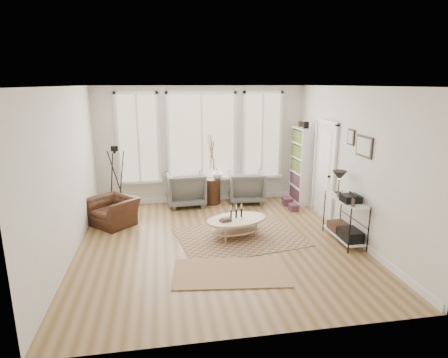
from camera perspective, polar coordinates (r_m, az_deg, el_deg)
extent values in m
plane|color=#98754A|center=(7.21, -0.78, -9.74)|extent=(5.50, 5.50, 0.00)
plane|color=white|center=(6.59, -0.87, 13.96)|extent=(5.50, 5.50, 0.00)
cube|color=silver|center=(9.43, -3.40, 5.21)|extent=(5.20, 0.04, 2.90)
cube|color=silver|center=(4.17, 5.04, -6.72)|extent=(5.20, 0.04, 2.90)
cube|color=silver|center=(6.87, -22.80, 0.64)|extent=(0.04, 5.50, 2.90)
cube|color=silver|center=(7.59, 18.98, 2.21)|extent=(0.04, 5.50, 2.90)
cube|color=white|center=(9.74, -3.27, -2.90)|extent=(5.10, 0.04, 0.12)
cube|color=white|center=(7.97, 18.07, -7.60)|extent=(0.03, 5.40, 0.12)
cube|color=#CEB48A|center=(9.38, -3.40, 6.39)|extent=(1.60, 0.03, 2.10)
cube|color=#CEB48A|center=(9.34, -12.95, 6.02)|extent=(0.90, 0.03, 2.10)
cube|color=#CEB48A|center=(9.67, 5.82, 6.59)|extent=(0.90, 0.03, 2.10)
cube|color=white|center=(9.36, -3.39, 6.38)|extent=(1.74, 0.06, 2.24)
cube|color=white|center=(9.32, -12.95, 6.01)|extent=(1.04, 0.06, 2.24)
cube|color=white|center=(9.65, 5.85, 6.57)|extent=(1.04, 0.06, 2.24)
cube|color=white|center=(9.55, -3.28, -0.07)|extent=(4.10, 0.12, 0.06)
cube|color=silver|center=(8.66, 15.05, 1.22)|extent=(0.04, 0.88, 2.10)
cube|color=white|center=(8.61, 15.04, 2.84)|extent=(0.01, 0.55, 1.20)
cube|color=white|center=(8.23, 16.35, 0.45)|extent=(0.06, 0.08, 2.18)
cube|color=white|center=(9.09, 13.70, 1.91)|extent=(0.06, 0.08, 2.18)
cube|color=white|center=(8.49, 15.44, 8.40)|extent=(0.06, 1.06, 0.08)
sphere|color=black|center=(8.37, 15.67, 0.37)|extent=(0.06, 0.06, 0.06)
cube|color=white|center=(9.22, 12.50, 1.52)|extent=(0.30, 0.03, 1.90)
cube|color=white|center=(9.97, 10.75, 2.55)|extent=(0.30, 0.03, 1.90)
cube|color=white|center=(9.65, 12.42, 2.08)|extent=(0.02, 0.85, 1.90)
cube|color=white|center=(9.60, 11.59, 2.06)|extent=(0.30, 0.81, 1.90)
cube|color=maroon|center=(9.60, 11.59, 2.06)|extent=(0.24, 0.75, 1.76)
cube|color=black|center=(9.25, 12.36, 8.04)|extent=(0.12, 0.10, 0.16)
sphere|color=#3C2013|center=(9.58, 11.57, 8.22)|extent=(0.14, 0.14, 0.14)
cube|color=white|center=(7.62, 17.76, -8.14)|extent=(0.37, 1.07, 0.03)
cube|color=white|center=(7.38, 18.17, -3.11)|extent=(0.37, 1.07, 0.02)
cylinder|color=black|center=(6.99, 18.60, -7.56)|extent=(0.02, 0.02, 0.85)
cylinder|color=black|center=(7.16, 21.17, -7.26)|extent=(0.02, 0.02, 0.85)
cylinder|color=black|center=(7.88, 15.02, -4.82)|extent=(0.02, 0.02, 0.85)
cylinder|color=black|center=(8.03, 17.36, -4.62)|extent=(0.02, 0.02, 0.85)
cylinder|color=black|center=(7.67, 17.01, -1.96)|extent=(0.14, 0.14, 0.02)
cylinder|color=black|center=(7.63, 17.09, -0.95)|extent=(0.02, 0.02, 0.30)
cone|color=black|center=(7.58, 17.20, 0.51)|extent=(0.28, 0.28, 0.18)
cube|color=black|center=(7.23, 18.77, -2.81)|extent=(0.32, 0.30, 0.13)
cube|color=black|center=(7.37, 18.71, -8.06)|extent=(0.32, 0.45, 0.20)
cube|color=#3C2013|center=(7.76, 17.08, -6.94)|extent=(0.32, 0.40, 0.16)
cube|color=black|center=(6.96, 19.09, -3.42)|extent=(0.02, 0.10, 0.14)
cube|color=black|center=(7.42, 17.12, -2.27)|extent=(0.02, 0.10, 0.12)
cube|color=black|center=(7.17, 20.60, 4.65)|extent=(0.03, 0.52, 0.38)
cube|color=white|center=(7.16, 20.50, 4.65)|extent=(0.01, 0.44, 0.30)
cube|color=black|center=(7.58, 18.80, 6.05)|extent=(0.03, 0.24, 0.30)
cube|color=white|center=(7.58, 18.69, 6.06)|extent=(0.01, 0.18, 0.24)
cube|color=brown|center=(7.49, 2.40, -8.78)|extent=(2.63, 2.16, 0.01)
cube|color=brown|center=(6.17, 0.97, -14.01)|extent=(1.92, 1.22, 0.01)
ellipsoid|color=tan|center=(7.43, 1.93, -7.57)|extent=(1.18, 0.92, 0.03)
ellipsoid|color=tan|center=(7.36, 1.94, -6.18)|extent=(1.38, 1.08, 0.04)
cylinder|color=tan|center=(7.20, -0.42, -8.30)|extent=(0.03, 0.03, 0.35)
cylinder|color=tan|center=(7.33, 4.84, -7.93)|extent=(0.03, 0.03, 0.35)
cylinder|color=tan|center=(7.55, -0.89, -7.19)|extent=(0.03, 0.03, 0.35)
cylinder|color=tan|center=(7.67, 4.12, -6.87)|extent=(0.03, 0.03, 0.35)
cylinder|color=black|center=(7.34, 0.99, -5.33)|extent=(0.03, 0.03, 0.17)
cylinder|color=black|center=(7.37, 1.87, -5.28)|extent=(0.03, 0.03, 0.17)
cylinder|color=black|center=(7.39, 2.76, -5.23)|extent=(0.03, 0.03, 0.17)
cube|color=#254527|center=(7.22, 0.28, -6.17)|extent=(0.21, 0.15, 0.06)
imported|color=slate|center=(9.31, -5.87, -1.45)|extent=(0.97, 0.99, 0.84)
imported|color=slate|center=(9.54, 3.37, -1.14)|extent=(0.93, 0.95, 0.80)
cylinder|color=#3C2013|center=(9.41, -1.85, -1.86)|extent=(0.42, 0.42, 0.64)
imported|color=silver|center=(9.32, -1.02, 0.85)|extent=(0.32, 0.32, 0.27)
imported|color=#3C2013|center=(8.36, -16.50, -4.73)|extent=(1.21, 1.21, 0.59)
cylinder|color=black|center=(8.91, -16.35, 3.99)|extent=(0.07, 0.07, 0.07)
cube|color=black|center=(8.90, -16.39, 4.47)|extent=(0.17, 0.14, 0.11)
cylinder|color=black|center=(8.81, -16.45, 4.38)|extent=(0.07, 0.09, 0.07)
cube|color=maroon|center=(9.48, 9.67, -3.37)|extent=(0.25, 0.31, 0.18)
cube|color=maroon|center=(9.09, 10.56, -4.26)|extent=(0.20, 0.25, 0.16)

